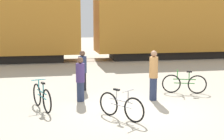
{
  "coord_description": "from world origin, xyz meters",
  "views": [
    {
      "loc": [
        -2.56,
        -9.21,
        2.82
      ],
      "look_at": [
        -0.51,
        1.18,
        1.1
      ],
      "focal_mm": 50.0,
      "sensor_mm": 36.0,
      "label": 1
    }
  ],
  "objects_px": {
    "bicycle_green": "(184,84)",
    "person_in_purple": "(80,79)",
    "bicycle_silver": "(121,106)",
    "person_in_tan": "(153,75)",
    "freight_train": "(87,16)",
    "bicycle_teal": "(42,97)",
    "person_in_navy": "(83,71)"
  },
  "relations": [
    {
      "from": "bicycle_silver",
      "to": "bicycle_green",
      "type": "relative_size",
      "value": 0.84
    },
    {
      "from": "freight_train",
      "to": "person_in_navy",
      "type": "distance_m",
      "value": 9.72
    },
    {
      "from": "bicycle_teal",
      "to": "person_in_navy",
      "type": "height_order",
      "value": "person_in_navy"
    },
    {
      "from": "freight_train",
      "to": "bicycle_teal",
      "type": "xyz_separation_m",
      "value": [
        -2.88,
        -11.82,
        -2.64
      ]
    },
    {
      "from": "freight_train",
      "to": "bicycle_teal",
      "type": "distance_m",
      "value": 12.45
    },
    {
      "from": "person_in_purple",
      "to": "person_in_navy",
      "type": "xyz_separation_m",
      "value": [
        0.25,
        1.7,
        0.02
      ]
    },
    {
      "from": "bicycle_silver",
      "to": "person_in_navy",
      "type": "bearing_deg",
      "value": 100.1
    },
    {
      "from": "person_in_purple",
      "to": "person_in_tan",
      "type": "bearing_deg",
      "value": -25.99
    },
    {
      "from": "bicycle_teal",
      "to": "person_in_navy",
      "type": "xyz_separation_m",
      "value": [
        1.55,
        2.45,
        0.41
      ]
    },
    {
      "from": "person_in_navy",
      "to": "person_in_tan",
      "type": "height_order",
      "value": "person_in_tan"
    },
    {
      "from": "person_in_navy",
      "to": "freight_train",
      "type": "bearing_deg",
      "value": -121.89
    },
    {
      "from": "freight_train",
      "to": "bicycle_teal",
      "type": "height_order",
      "value": "freight_train"
    },
    {
      "from": "person_in_navy",
      "to": "bicycle_silver",
      "type": "bearing_deg",
      "value": 76.29
    },
    {
      "from": "bicycle_silver",
      "to": "bicycle_teal",
      "type": "bearing_deg",
      "value": 147.59
    },
    {
      "from": "freight_train",
      "to": "person_in_tan",
      "type": "bearing_deg",
      "value": -85.26
    },
    {
      "from": "freight_train",
      "to": "person_in_purple",
      "type": "height_order",
      "value": "freight_train"
    },
    {
      "from": "bicycle_green",
      "to": "person_in_purple",
      "type": "bearing_deg",
      "value": -174.21
    },
    {
      "from": "freight_train",
      "to": "bicycle_green",
      "type": "distance_m",
      "value": 11.25
    },
    {
      "from": "bicycle_green",
      "to": "bicycle_silver",
      "type": "bearing_deg",
      "value": -140.02
    },
    {
      "from": "bicycle_teal",
      "to": "person_in_purple",
      "type": "bearing_deg",
      "value": 30.32
    },
    {
      "from": "bicycle_silver",
      "to": "person_in_tan",
      "type": "bearing_deg",
      "value": 49.26
    },
    {
      "from": "bicycle_green",
      "to": "freight_train",
      "type": "bearing_deg",
      "value": 102.97
    },
    {
      "from": "freight_train",
      "to": "bicycle_green",
      "type": "bearing_deg",
      "value": -77.03
    },
    {
      "from": "bicycle_silver",
      "to": "bicycle_teal",
      "type": "height_order",
      "value": "bicycle_teal"
    },
    {
      "from": "bicycle_green",
      "to": "person_in_navy",
      "type": "xyz_separation_m",
      "value": [
        -3.78,
        1.29,
        0.42
      ]
    },
    {
      "from": "bicycle_silver",
      "to": "person_in_purple",
      "type": "xyz_separation_m",
      "value": [
        -0.95,
        2.18,
        0.41
      ]
    },
    {
      "from": "freight_train",
      "to": "person_in_navy",
      "type": "xyz_separation_m",
      "value": [
        -1.33,
        -9.36,
        -2.23
      ]
    },
    {
      "from": "person_in_purple",
      "to": "freight_train",
      "type": "bearing_deg",
      "value": 63.59
    },
    {
      "from": "bicycle_green",
      "to": "person_in_navy",
      "type": "bearing_deg",
      "value": 161.22
    },
    {
      "from": "bicycle_teal",
      "to": "person_in_tan",
      "type": "relative_size",
      "value": 0.93
    },
    {
      "from": "freight_train",
      "to": "bicycle_green",
      "type": "height_order",
      "value": "freight_train"
    },
    {
      "from": "person_in_purple",
      "to": "person_in_tan",
      "type": "relative_size",
      "value": 0.88
    }
  ]
}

